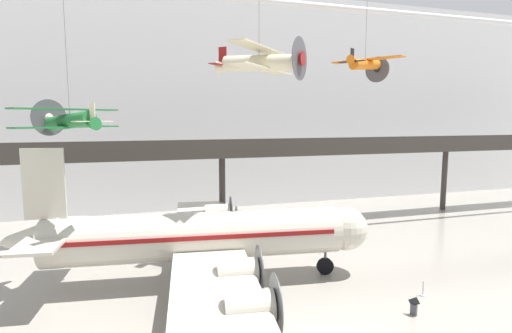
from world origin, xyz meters
TOP-DOWN VIEW (x-y plane):
  - hangar_back_wall at (0.00, 35.95)m, footprint 140.00×3.00m
  - mezzanine_walkway at (0.00, 23.74)m, footprint 110.00×3.20m
  - airliner_silver_main at (-5.13, 10.20)m, footprint 27.06×30.98m
  - suspended_plane_green_biplane at (-13.27, 10.88)m, footprint 6.35×5.95m
  - suspended_plane_cream_biplane at (0.40, 12.31)m, footprint 7.68×7.76m
  - suspended_plane_orange_highwing at (11.66, 15.13)m, footprint 5.90×6.51m
  - stanchion_barrier at (9.48, 3.48)m, footprint 0.36×0.36m
  - info_sign_pedestal at (7.05, 1.37)m, footprint 0.34×0.73m

SIDE VIEW (x-z plane):
  - stanchion_barrier at x=9.48m, z-range -0.21..0.87m
  - info_sign_pedestal at x=7.05m, z-range -0.17..1.08m
  - airliner_silver_main at x=-5.13m, z-range -1.55..8.65m
  - mezzanine_walkway at x=0.00m, z-range 3.35..13.36m
  - suspended_plane_green_biplane at x=-13.27m, z-range 6.22..17.88m
  - hangar_back_wall at x=0.00m, z-range 0.00..28.93m
  - suspended_plane_cream_biplane at x=0.40m, z-range 12.61..20.45m
  - suspended_plane_orange_highwing at x=11.66m, z-range 13.63..20.82m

